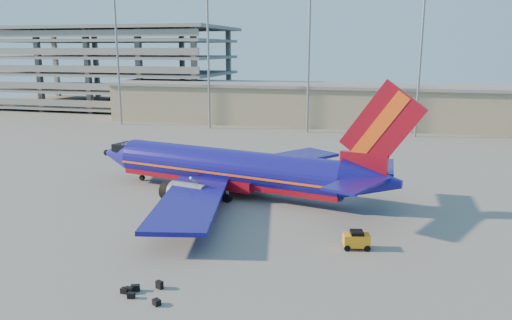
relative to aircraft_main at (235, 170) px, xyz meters
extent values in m
plane|color=slate|center=(6.19, -2.19, -2.81)|extent=(220.00, 220.00, 0.00)
cube|color=gray|center=(16.19, 55.81, 1.19)|extent=(120.00, 15.00, 8.00)
cube|color=slate|center=(16.19, 55.81, 5.39)|extent=(122.00, 16.00, 0.60)
cube|color=slate|center=(-55.81, 71.81, -1.81)|extent=(60.00, 30.00, 0.70)
cube|color=slate|center=(-55.81, 71.81, 2.39)|extent=(60.00, 30.00, 0.70)
cube|color=slate|center=(-55.81, 71.81, 6.59)|extent=(60.00, 30.00, 0.70)
cube|color=slate|center=(-55.81, 71.81, 10.79)|extent=(60.00, 30.00, 0.70)
cube|color=slate|center=(-55.81, 71.81, 14.99)|extent=(60.00, 30.00, 0.70)
cube|color=slate|center=(-55.81, 71.81, 18.19)|extent=(62.00, 32.00, 0.80)
cube|color=slate|center=(-55.81, 84.81, 7.69)|extent=(1.20, 1.20, 21.00)
cylinder|color=gray|center=(-38.81, 43.81, 11.19)|extent=(0.44, 0.44, 28.00)
cylinder|color=gray|center=(-18.81, 43.81, 11.19)|extent=(0.44, 0.44, 28.00)
cylinder|color=gray|center=(1.19, 43.81, 11.19)|extent=(0.44, 0.44, 28.00)
cylinder|color=gray|center=(21.19, 43.81, 11.19)|extent=(0.44, 0.44, 28.00)
cylinder|color=navy|center=(-0.91, 0.20, 0.18)|extent=(26.81, 9.60, 4.09)
cube|color=maroon|center=(-0.91, 0.20, -0.87)|extent=(26.65, 8.84, 1.44)
cube|color=#FF5715|center=(-0.91, 0.20, -0.10)|extent=(26.82, 9.64, 0.24)
cone|color=navy|center=(-16.15, 3.48, 0.18)|extent=(5.40, 4.98, 4.09)
cube|color=black|center=(-14.75, 3.18, 1.23)|extent=(3.20, 3.37, 0.88)
cone|color=navy|center=(14.87, -3.21, 0.56)|extent=(6.48, 5.21, 4.09)
cube|color=maroon|center=(14.01, -3.02, 2.06)|extent=(4.67, 1.57, 2.43)
cube|color=maroon|center=(15.52, -3.35, 5.93)|extent=(8.01, 2.06, 8.82)
cube|color=#FF5715|center=(15.31, -3.30, 5.93)|extent=(5.38, 1.59, 6.92)
cube|color=navy|center=(15.23, 0.56, 1.17)|extent=(3.34, 7.09, 0.24)
cube|color=navy|center=(13.65, -6.79, 1.17)|extent=(5.93, 7.82, 0.24)
cube|color=navy|center=(2.76, 9.36, -0.82)|extent=(14.58, 17.10, 0.39)
cube|color=navy|center=(-1.34, -9.67, -0.82)|extent=(8.93, 17.91, 0.39)
cube|color=maroon|center=(-0.37, 0.08, -1.32)|extent=(7.40, 5.62, 1.11)
cylinder|color=gray|center=(-0.99, 6.10, -1.54)|extent=(4.38, 3.11, 2.32)
cylinder|color=gray|center=(-3.42, -5.15, -1.54)|extent=(4.38, 3.11, 2.32)
cylinder|color=gray|center=(-12.80, 2.76, -2.20)|extent=(0.32, 0.32, 1.22)
cylinder|color=black|center=(-12.80, 2.76, -2.45)|extent=(0.75, 0.42, 0.71)
cylinder|color=black|center=(1.32, 2.66, -2.34)|extent=(1.04, 0.79, 0.93)
cylinder|color=black|center=(0.11, -2.96, -2.34)|extent=(1.04, 0.79, 0.93)
cube|color=orange|center=(14.08, -12.35, -2.06)|extent=(2.31, 1.64, 1.00)
cube|color=black|center=(14.08, -12.35, -1.46)|extent=(1.22, 1.30, 0.35)
cylinder|color=black|center=(13.18, -11.99, -2.55)|extent=(0.55, 0.29, 0.52)
cylinder|color=black|center=(13.43, -13.06, -2.55)|extent=(0.55, 0.29, 0.52)
cylinder|color=black|center=(14.73, -11.63, -2.55)|extent=(0.55, 0.29, 0.52)
cylinder|color=black|center=(14.98, -12.70, -2.55)|extent=(0.55, 0.29, 0.52)
cube|color=black|center=(-0.05, -23.82, -2.60)|extent=(0.52, 0.33, 0.41)
cube|color=black|center=(0.43, -24.42, -2.62)|extent=(0.53, 0.39, 0.38)
cube|color=black|center=(2.43, -24.81, -2.62)|extent=(0.63, 0.60, 0.39)
cube|color=black|center=(-0.32, -23.89, -2.63)|extent=(0.51, 0.41, 0.36)
cube|color=black|center=(0.22, -23.46, -2.59)|extent=(0.67, 0.52, 0.44)
cube|color=black|center=(1.63, -22.71, -2.54)|extent=(0.58, 0.47, 0.54)
camera|label=1|loc=(15.84, -51.09, 13.09)|focal=35.00mm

